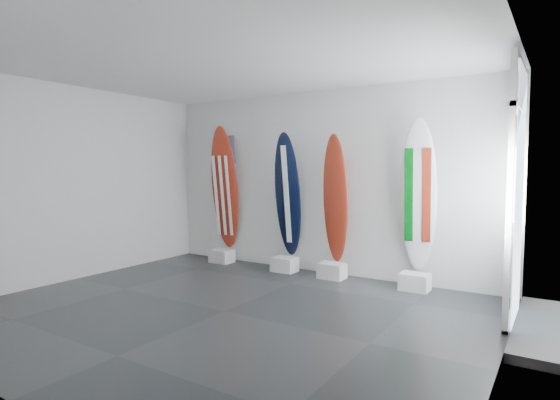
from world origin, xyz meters
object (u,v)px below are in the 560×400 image
Objects in this scene: surfboard_usa at (225,188)px; surfboard_navy at (288,195)px; surfboard_italy at (419,196)px; surfboard_swiss at (335,199)px.

surfboard_usa reaches higher than surfboard_navy.
surfboard_navy is at bearing 168.94° from surfboard_italy.
surfboard_usa is at bearing 168.94° from surfboard_italy.
surfboard_usa is 3.54m from surfboard_italy.
surfboard_usa is at bearing -170.40° from surfboard_swiss.
surfboard_italy reaches higher than surfboard_swiss.
surfboard_usa is 1.02× the size of surfboard_italy.
surfboard_navy is (1.36, 0.00, -0.08)m from surfboard_usa.
surfboard_navy is 1.04× the size of surfboard_swiss.
surfboard_italy is at bearing -11.48° from surfboard_usa.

